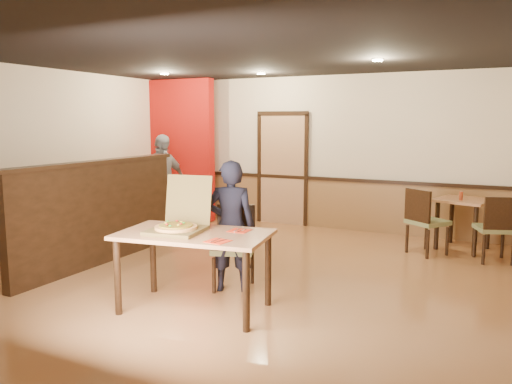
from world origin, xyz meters
TOP-DOWN VIEW (x-y plane):
  - floor at (0.00, 0.00)m, footprint 7.00×7.00m
  - ceiling at (0.00, 0.00)m, footprint 7.00×7.00m
  - wall_back at (0.00, 3.50)m, footprint 7.00×0.00m
  - wall_left at (-3.50, 0.00)m, footprint 0.00×7.00m
  - wainscot_back at (0.00, 3.47)m, footprint 7.00×0.04m
  - chair_rail_back at (0.00, 3.45)m, footprint 7.00×0.06m
  - back_door at (-0.80, 3.46)m, footprint 0.90×0.06m
  - booth_partition at (-2.00, -0.20)m, footprint 0.20×3.10m
  - red_accent_panel at (-2.90, 3.00)m, footprint 1.60×0.20m
  - spot_a at (-2.30, 1.80)m, footprint 0.14×0.14m
  - spot_b at (-0.80, 2.50)m, footprint 0.14×0.14m
  - spot_c at (1.40, 1.50)m, footprint 0.14×0.14m
  - main_table at (0.15, -1.09)m, footprint 1.66×1.10m
  - diner_chair at (0.16, -0.24)m, footprint 0.62×0.62m
  - side_chair_left at (1.99, 2.27)m, footprint 0.68×0.68m
  - side_chair_right at (2.96, 2.27)m, footprint 0.61×0.61m
  - side_table at (2.49, 2.88)m, footprint 0.91×0.91m
  - diner at (0.20, -0.38)m, footprint 0.66×0.56m
  - passerby at (-2.63, 2.09)m, footprint 0.75×1.10m
  - pizza_box at (-0.03, -1.10)m, footprint 0.62×0.70m
  - pizza at (-0.02, -1.16)m, footprint 0.49×0.49m
  - napkin_near at (0.57, -1.31)m, footprint 0.23×0.23m
  - napkin_far at (0.53, -0.81)m, footprint 0.21×0.21m
  - condiment at (2.45, 2.73)m, footprint 0.05×0.05m

SIDE VIEW (x-z plane):
  - floor at x=0.00m, z-range 0.00..0.00m
  - wainscot_back at x=0.00m, z-range 0.00..0.90m
  - side_chair_right at x=2.96m, z-range 0.04..1.00m
  - diner_chair at x=0.16m, z-range 0.05..1.02m
  - side_chair_left at x=1.99m, z-range 0.05..1.03m
  - side_table at x=2.49m, z-range 0.21..1.00m
  - main_table at x=0.15m, z-range 0.30..1.13m
  - booth_partition at x=-2.00m, z-range 0.01..1.46m
  - diner at x=0.20m, z-range 0.00..1.54m
  - napkin_near at x=0.57m, z-range 0.83..0.84m
  - napkin_far at x=0.53m, z-range 0.83..0.84m
  - condiment at x=2.45m, z-range 0.79..0.92m
  - passerby at x=-2.63m, z-range 0.00..1.74m
  - pizza at x=-0.02m, z-range 0.87..0.90m
  - pizza_box at x=-0.03m, z-range 0.62..1.18m
  - chair_rail_back at x=0.00m, z-range 0.89..0.95m
  - back_door at x=-0.80m, z-range 0.00..2.10m
  - red_accent_panel at x=-2.90m, z-range 0.01..2.79m
  - wall_back at x=0.00m, z-range -2.10..4.90m
  - wall_left at x=-3.50m, z-range -2.10..4.90m
  - spot_a at x=-2.30m, z-range 2.77..2.79m
  - spot_b at x=-0.80m, z-range 2.77..2.79m
  - spot_c at x=1.40m, z-range 2.77..2.79m
  - ceiling at x=0.00m, z-range 2.80..2.80m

